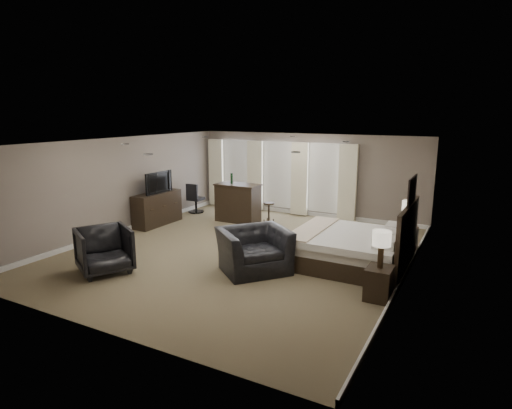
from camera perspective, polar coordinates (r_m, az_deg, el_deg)
The scene contains 16 objects.
room at distance 9.90m, azimuth -2.11°, elevation 0.81°, with size 7.60×8.60×2.64m.
window_bay at distance 13.96m, azimuth 2.86°, elevation 3.76°, with size 5.25×0.20×2.30m.
bed at distance 9.39m, azimuth 12.83°, elevation -3.71°, with size 2.29×2.19×1.46m, color silver.
nightstand_near at distance 8.00m, azimuth 16.06°, elevation -10.05°, with size 0.44×0.54×0.58m, color black.
nightstand_far at distance 10.71m, azimuth 19.42°, elevation -4.54°, with size 0.45×0.54×0.59m, color black.
lamp_near at distance 7.79m, azimuth 16.33°, elevation -5.78°, with size 0.32×0.32×0.67m, color beige.
lamp_far at distance 10.55m, azimuth 19.66°, elevation -1.29°, with size 0.32×0.32×0.66m, color beige.
wall_art at distance 8.95m, azimuth 20.05°, elevation 1.77°, with size 0.04×0.96×0.56m, color slate.
dresser at distance 12.90m, azimuth -13.03°, elevation -0.54°, with size 0.53×1.64×0.95m, color black.
tv at distance 12.80m, azimuth -13.15°, elevation 1.85°, with size 1.08×0.62×0.14m, color black.
armchair_near at distance 8.89m, azimuth -0.26°, elevation -5.18°, with size 1.37×0.89×1.20m, color black.
armchair_far at distance 9.38m, azimuth -19.59°, elevation -5.49°, with size 1.01×0.95×1.04m, color black.
bar_counter at distance 12.92m, azimuth -2.42°, elevation 0.26°, with size 1.33×0.69×1.16m, color black.
bar_stool_left at distance 14.19m, azimuth -3.20°, elevation 0.36°, with size 0.32×0.32×0.68m, color black.
bar_stool_right at distance 12.52m, azimuth 1.71°, elevation -1.25°, with size 0.32×0.32×0.68m, color black.
desk_chair at distance 14.19m, azimuth -8.03°, elevation 0.89°, with size 0.50×0.50×0.99m, color black.
Camera 1 is at (4.90, -8.38, 3.27)m, focal length 30.00 mm.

